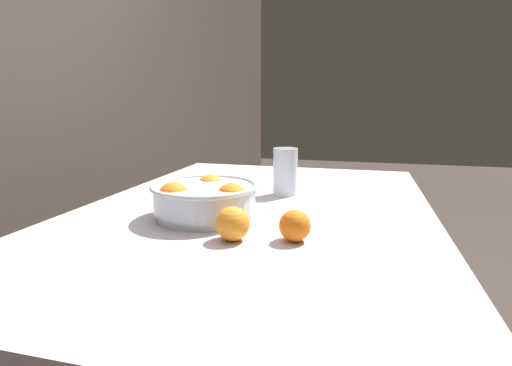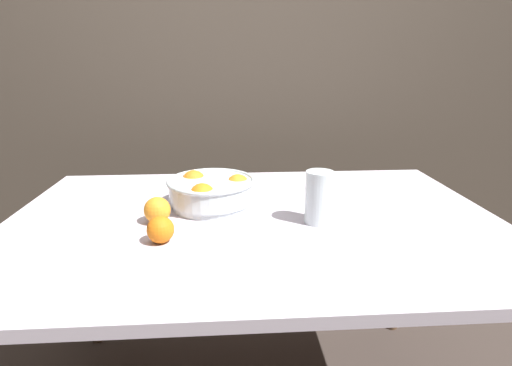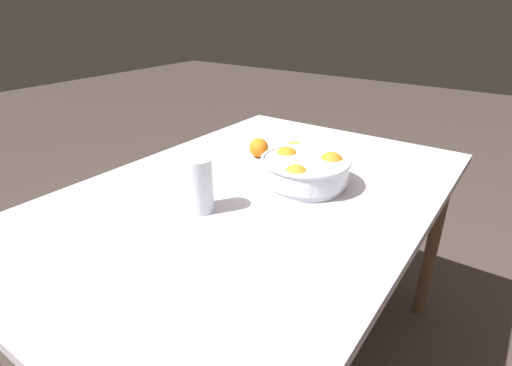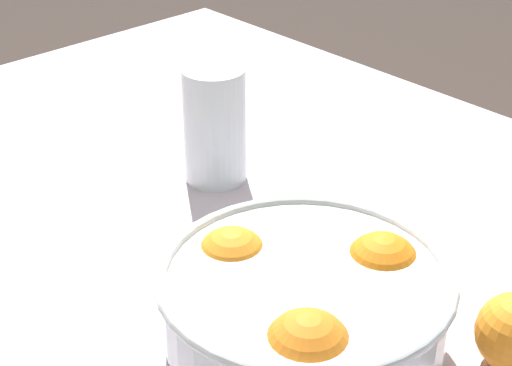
% 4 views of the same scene
% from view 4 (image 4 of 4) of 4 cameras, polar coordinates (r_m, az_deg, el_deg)
% --- Properties ---
extents(dining_table, '(1.46, 0.98, 0.74)m').
position_cam_4_polar(dining_table, '(1.01, 1.96, -7.70)').
color(dining_table, silver).
rests_on(dining_table, ground_plane).
extents(fruit_bowl, '(0.28, 0.28, 0.10)m').
position_cam_4_polar(fruit_bowl, '(0.81, 3.29, -8.13)').
color(fruit_bowl, silver).
rests_on(fruit_bowl, dining_table).
extents(juice_glass, '(0.08, 0.08, 0.15)m').
position_cam_4_polar(juice_glass, '(1.08, -2.76, 3.62)').
color(juice_glass, '#F4A314').
rests_on(juice_glass, dining_table).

